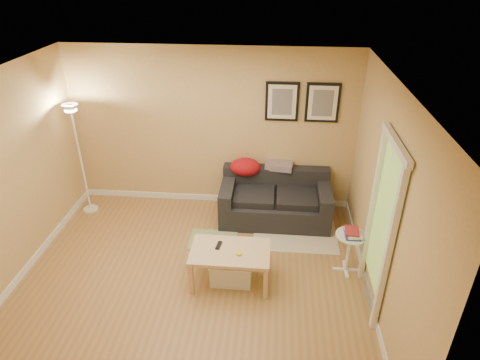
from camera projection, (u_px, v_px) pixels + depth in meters
The scene contains 24 objects.
floor at pixel (192, 280), 5.42m from camera, with size 4.50×4.50×0.00m, color #9E7844.
ceiling at pixel (178, 83), 4.17m from camera, with size 4.50×4.50×0.00m, color white.
wall_back at pixel (212, 130), 6.54m from camera, with size 4.50×4.50×0.00m, color tan.
wall_front at pixel (131, 332), 3.05m from camera, with size 4.50×4.50×0.00m, color tan.
wall_left at pixel (2, 186), 4.97m from camera, with size 4.00×4.00×0.00m, color tan.
wall_right at pixel (385, 203), 4.62m from camera, with size 4.00×4.00×0.00m, color tan.
baseboard_back at pixel (214, 198), 7.13m from camera, with size 4.50×0.02×0.10m, color white.
baseboard_left at pixel (28, 266), 5.57m from camera, with size 0.02×4.00×0.10m, color white.
baseboard_right at pixel (367, 288), 5.22m from camera, with size 0.02×4.00×0.10m, color white.
sofa at pixel (275, 198), 6.49m from camera, with size 1.70×0.90×0.75m, color black, non-canonical shape.
red_throw at pixel (245, 167), 6.57m from camera, with size 0.48×0.36×0.28m, color #B3101B, non-canonical shape.
plaid_throw at pixel (279, 166), 6.59m from camera, with size 0.42×0.26×0.10m, color tan, non-canonical shape.
framed_print_left at pixel (282, 102), 6.19m from camera, with size 0.50×0.04×0.60m, color black, non-canonical shape.
framed_print_right at pixel (323, 103), 6.15m from camera, with size 0.50×0.04×0.60m, color black, non-canonical shape.
area_rug at pixel (295, 235), 6.26m from camera, with size 1.25×0.85×0.01m, color beige.
green_runner at pixel (213, 240), 6.16m from camera, with size 0.70×0.50×0.01m, color #668C4C.
coffee_table at pixel (230, 266), 5.28m from camera, with size 0.99×0.61×0.50m, color #DDB286, non-canonical shape.
remote_control at pixel (219, 245), 5.24m from camera, with size 0.05×0.16×0.02m, color black.
tape_roll at pixel (239, 254), 5.08m from camera, with size 0.07×0.07×0.03m, color yellow.
storage_bin at pixel (231, 270), 5.34m from camera, with size 0.54×0.39×0.33m, color white, non-canonical shape.
side_table at pixel (348, 253), 5.44m from camera, with size 0.39×0.39×0.59m, color white, non-canonical shape.
book_stack at pixel (353, 233), 5.26m from camera, with size 0.19×0.25×0.08m, color navy, non-canonical shape.
floor_lamp at pixel (82, 163), 6.48m from camera, with size 0.24×0.24×1.83m, color white, non-canonical shape.
doorway at pixel (379, 231), 4.62m from camera, with size 0.12×1.01×2.13m, color white, non-canonical shape.
Camera 1 is at (0.99, -4.05, 3.75)m, focal length 31.04 mm.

